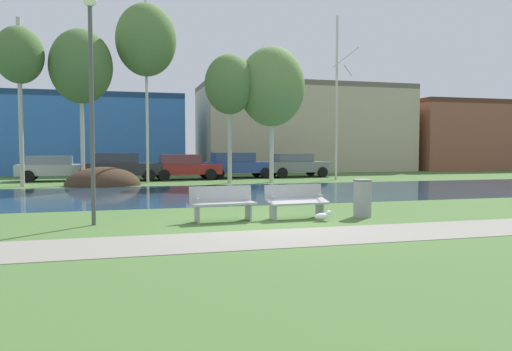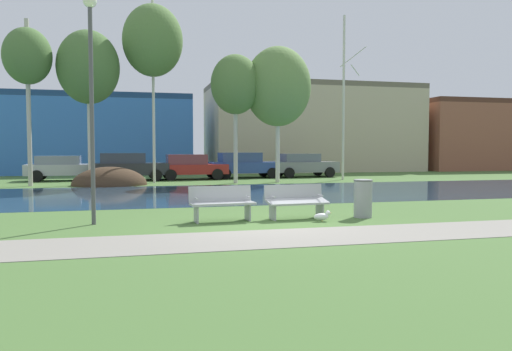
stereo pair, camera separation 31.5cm
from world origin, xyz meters
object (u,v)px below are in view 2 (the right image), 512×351
(bench_right, at_px, (296,200))
(parked_wagon_fourth_blue, at_px, (244,165))
(trash_bin, at_px, (363,198))
(parked_suv_fifth_grey, at_px, (303,165))
(streetlamp, at_px, (91,72))
(bench_left, at_px, (222,202))
(seagull, at_px, (322,216))
(parked_van_nearest_silver, at_px, (63,167))
(parked_sedan_second_dark, at_px, (128,166))
(parked_hatch_third_red, at_px, (190,166))

(bench_right, distance_m, parked_wagon_fourth_blue, 17.56)
(trash_bin, height_order, parked_suv_fifth_grey, parked_suv_fifth_grey)
(streetlamp, height_order, parked_wagon_fourth_blue, streetlamp)
(bench_left, bearing_deg, bench_right, 0.00)
(streetlamp, distance_m, parked_suv_fifth_grey, 20.77)
(seagull, height_order, parked_wagon_fourth_blue, parked_wagon_fourth_blue)
(parked_van_nearest_silver, distance_m, parked_suv_fifth_grey, 14.29)
(bench_left, height_order, streetlamp, streetlamp)
(parked_sedan_second_dark, bearing_deg, bench_right, -74.75)
(streetlamp, relative_size, parked_van_nearest_silver, 1.28)
(bench_left, distance_m, streetlamp, 4.37)
(trash_bin, height_order, seagull, trash_bin)
(trash_bin, distance_m, parked_van_nearest_silver, 20.03)
(parked_sedan_second_dark, xyz_separation_m, parked_wagon_fourth_blue, (6.91, 0.89, 0.00))
(parked_van_nearest_silver, xyz_separation_m, parked_sedan_second_dark, (3.51, -0.78, 0.06))
(parked_van_nearest_silver, height_order, parked_suv_fifth_grey, parked_suv_fifth_grey)
(parked_sedan_second_dark, distance_m, parked_wagon_fourth_blue, 6.97)
(trash_bin, xyz_separation_m, streetlamp, (-6.76, 0.42, 3.08))
(bench_left, bearing_deg, parked_sedan_second_dark, 98.84)
(bench_left, relative_size, trash_bin, 1.64)
(trash_bin, relative_size, parked_hatch_third_red, 0.24)
(trash_bin, xyz_separation_m, parked_sedan_second_dark, (-6.28, 16.70, 0.29))
(bench_right, bearing_deg, trash_bin, -6.29)
(parked_hatch_third_red, relative_size, parked_suv_fifth_grey, 0.99)
(trash_bin, distance_m, parked_sedan_second_dark, 17.84)
(bench_right, xyz_separation_m, seagull, (0.47, -0.64, -0.34))
(bench_left, relative_size, parked_suv_fifth_grey, 0.39)
(bench_right, relative_size, streetlamp, 0.30)
(parked_suv_fifth_grey, bearing_deg, trash_bin, -104.32)
(trash_bin, bearing_deg, seagull, -161.36)
(seagull, relative_size, parked_hatch_third_red, 0.11)
(bench_right, relative_size, parked_hatch_third_red, 0.40)
(bench_left, bearing_deg, streetlamp, 175.85)
(streetlamp, bearing_deg, parked_hatch_third_red, 76.17)
(parked_suv_fifth_grey, bearing_deg, parked_van_nearest_silver, -179.32)
(parked_hatch_third_red, height_order, parked_wagon_fourth_blue, parked_wagon_fourth_blue)
(parked_van_nearest_silver, xyz_separation_m, parked_suv_fifth_grey, (14.29, 0.17, 0.04))
(parked_van_nearest_silver, bearing_deg, parked_sedan_second_dark, -12.48)
(bench_right, bearing_deg, parked_hatch_third_red, 93.25)
(parked_van_nearest_silver, height_order, parked_hatch_third_red, parked_hatch_third_red)
(trash_bin, distance_m, parked_wagon_fourth_blue, 17.60)
(parked_hatch_third_red, distance_m, parked_wagon_fourth_blue, 3.44)
(bench_left, height_order, bench_right, same)
(bench_right, relative_size, seagull, 3.49)
(bench_left, xyz_separation_m, parked_wagon_fourth_blue, (4.35, 17.39, 0.34))
(seagull, distance_m, parked_wagon_fourth_blue, 18.14)
(parked_wagon_fourth_blue, bearing_deg, bench_left, -104.03)
(parked_sedan_second_dark, relative_size, parked_hatch_third_red, 1.07)
(parked_hatch_third_red, xyz_separation_m, parked_wagon_fourth_blue, (3.36, 0.76, 0.05))
(bench_right, bearing_deg, streetlamp, 177.46)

